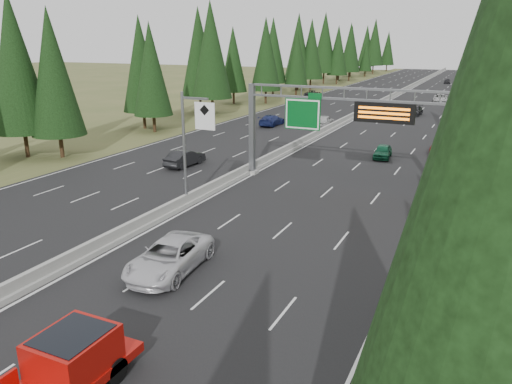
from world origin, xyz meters
TOP-DOWN VIEW (x-y plane):
  - road at (0.00, 80.00)m, footprint 32.00×260.00m
  - shoulder_right at (17.80, 80.00)m, footprint 3.60×260.00m
  - shoulder_left at (-17.80, 80.00)m, footprint 3.60×260.00m
  - median_barrier at (0.00, 80.00)m, footprint 0.70×260.00m
  - sign_gantry at (8.92, 34.88)m, footprint 16.75×0.98m
  - hov_sign_pole at (0.58, 24.97)m, footprint 2.80×0.50m
  - tree_row_left at (-22.03, 73.37)m, footprint 11.55×242.45m
  - silver_minivan at (4.98, 15.78)m, footprint 3.19×6.03m
  - red_pickup at (7.29, 6.52)m, footprint 2.28×6.40m
  - car_ahead_green at (9.43, 46.08)m, footprint 1.89×4.02m
  - car_ahead_dkred at (14.50, 50.55)m, footprint 1.85×4.58m
  - car_ahead_dkgrey at (7.83, 77.82)m, footprint 2.15×4.85m
  - car_ahead_white at (9.69, 96.96)m, footprint 2.92×5.62m
  - car_ahead_far at (6.74, 142.42)m, footprint 1.80×3.91m
  - car_onc_near at (-6.53, 34.83)m, footprint 1.91×4.68m
  - car_onc_blue at (-8.40, 59.27)m, footprint 2.16×5.16m
  - car_onc_white at (-1.50, 61.21)m, footprint 2.28×4.94m
  - car_onc_far at (-14.50, 93.80)m, footprint 3.00×5.74m

SIDE VIEW (x-z plane):
  - shoulder_right at x=17.80m, z-range 0.00..0.06m
  - shoulder_left at x=-17.80m, z-range 0.00..0.06m
  - road at x=0.00m, z-range 0.00..0.08m
  - median_barrier at x=0.00m, z-range -0.01..0.84m
  - car_ahead_far at x=6.74m, z-range 0.08..1.38m
  - car_ahead_green at x=9.43m, z-range 0.08..1.41m
  - car_ahead_dkgrey at x=7.83m, z-range 0.08..1.46m
  - car_ahead_dkred at x=14.50m, z-range 0.08..1.56m
  - car_onc_blue at x=-8.40m, z-range 0.08..1.57m
  - car_onc_near at x=-6.53m, z-range 0.08..1.59m
  - car_ahead_white at x=9.69m, z-range 0.08..1.59m
  - car_onc_far at x=-14.50m, z-range 0.08..1.62m
  - silver_minivan at x=4.98m, z-range 0.08..1.70m
  - car_onc_white at x=-1.50m, z-range 0.08..1.72m
  - red_pickup at x=7.29m, z-range 0.19..2.28m
  - hov_sign_pole at x=0.58m, z-range 0.72..8.72m
  - sign_gantry at x=8.92m, z-range 1.37..9.17m
  - tree_row_left at x=-22.03m, z-range 0.00..18.34m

